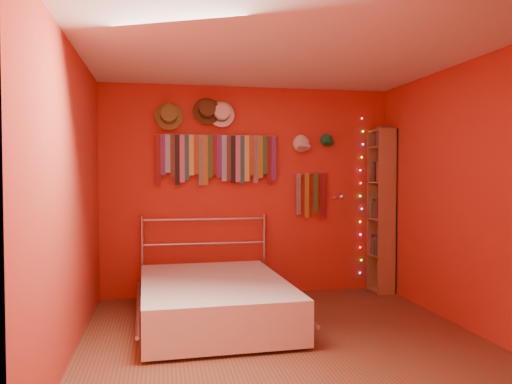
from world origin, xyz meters
TOP-DOWN VIEW (x-y plane):
  - ground at (0.00, 0.00)m, footprint 3.50×3.50m
  - back_wall at (0.00, 1.75)m, footprint 3.50×0.02m
  - right_wall at (1.75, 0.00)m, footprint 0.02×3.50m
  - left_wall at (-1.75, 0.00)m, footprint 0.02×3.50m
  - ceiling at (0.00, 0.00)m, footprint 3.50×3.50m
  - tie_rack at (-0.39, 1.69)m, footprint 1.45×0.03m
  - small_tie_rack at (0.76, 1.69)m, footprint 0.40×0.03m
  - fedora_olive at (-0.95, 1.65)m, footprint 0.33×0.18m
  - fedora_brown at (-0.51, 1.65)m, footprint 0.33×0.18m
  - fedora_white at (-0.34, 1.65)m, footprint 0.31×0.17m
  - cap_white at (0.64, 1.70)m, footprint 0.20×0.25m
  - cap_green at (0.96, 1.70)m, footprint 0.16×0.21m
  - fairy_lights at (1.42, 1.71)m, footprint 0.06×0.02m
  - reading_lamp at (1.08, 1.52)m, footprint 0.07×0.29m
  - bookshelf at (1.66, 1.53)m, footprint 0.25×0.34m
  - bed at (-0.55, 0.63)m, footprint 1.54×2.04m

SIDE VIEW (x-z plane):
  - ground at x=0.00m, z-range 0.00..0.00m
  - bed at x=-0.55m, z-range -0.26..0.71m
  - bookshelf at x=1.66m, z-range 0.02..2.02m
  - fairy_lights at x=1.42m, z-range 0.19..2.16m
  - reading_lamp at x=1.08m, z-range 1.14..1.22m
  - small_tie_rack at x=0.76m, z-range 0.94..1.50m
  - back_wall at x=0.00m, z-range 0.00..2.50m
  - right_wall at x=1.75m, z-range 0.00..2.50m
  - left_wall at x=-1.75m, z-range 0.00..2.50m
  - tie_rack at x=-0.39m, z-range 1.36..1.95m
  - cap_white at x=0.64m, z-range 1.73..1.92m
  - cap_green at x=0.96m, z-range 1.79..1.95m
  - fedora_olive at x=-0.95m, z-range 1.97..2.29m
  - fedora_white at x=-0.34m, z-range 2.01..2.32m
  - fedora_brown at x=-0.51m, z-range 2.04..2.36m
  - ceiling at x=0.00m, z-range 2.49..2.51m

